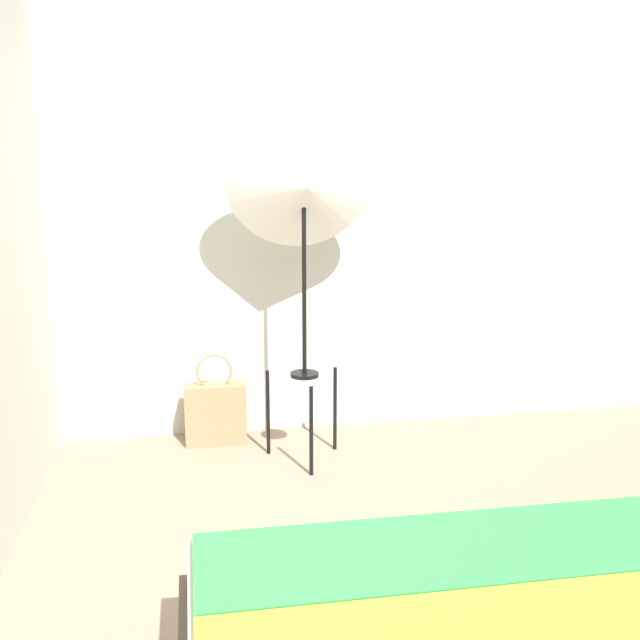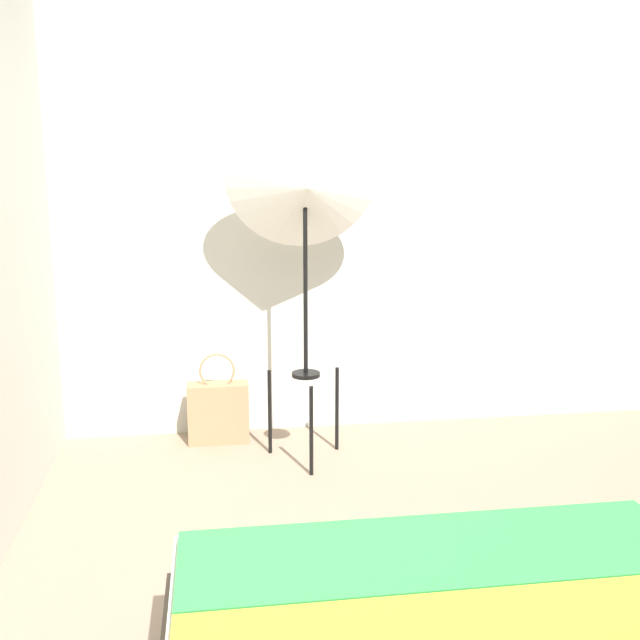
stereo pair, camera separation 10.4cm
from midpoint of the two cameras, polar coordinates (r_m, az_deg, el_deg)
name	(u,v)px [view 1 (the left image)]	position (r m, az deg, el deg)	size (l,w,h in m)	color
wall_back	(296,204)	(4.20, -2.55, 8.85)	(8.00, 0.05, 2.60)	beige
photo_umbrella	(304,182)	(3.69, -2.07, 10.44)	(0.79, 0.45, 1.85)	black
tote_bag	(215,413)	(4.20, -8.69, -6.99)	(0.33, 0.13, 0.51)	#9E7A56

